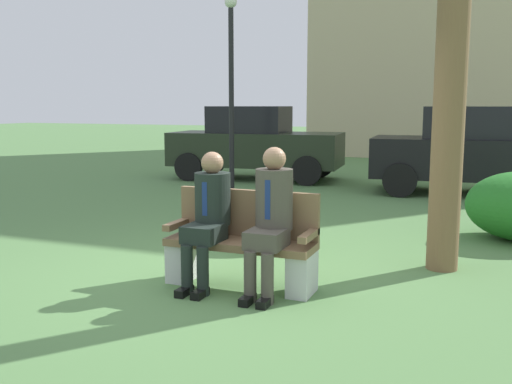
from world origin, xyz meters
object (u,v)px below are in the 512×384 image
(park_bench, at_px, (242,244))
(parked_car_far, at_px, (475,151))
(shrub_mid_lawn, at_px, (259,221))
(seated_man_left, at_px, (208,212))
(parked_car_near, at_px, (255,143))
(street_lamp, at_px, (231,74))
(seated_man_right, at_px, (271,213))

(park_bench, distance_m, parked_car_far, 7.16)
(shrub_mid_lawn, distance_m, parked_car_far, 5.84)
(seated_man_left, distance_m, parked_car_near, 8.07)
(park_bench, relative_size, seated_man_left, 1.12)
(shrub_mid_lawn, bearing_deg, street_lamp, 118.42)
(parked_car_near, height_order, street_lamp, street_lamp)
(shrub_mid_lawn, bearing_deg, seated_man_right, -65.18)
(park_bench, bearing_deg, seated_man_right, -19.46)
(seated_man_right, bearing_deg, parked_car_far, 77.41)
(seated_man_left, height_order, parked_car_near, parked_car_near)
(seated_man_left, distance_m, parked_car_far, 7.34)
(seated_man_right, height_order, shrub_mid_lawn, seated_man_right)
(street_lamp, bearing_deg, park_bench, -64.88)
(parked_car_far, bearing_deg, seated_man_left, -107.31)
(park_bench, xyz_separation_m, street_lamp, (-2.58, 5.51, 1.90))
(seated_man_right, height_order, street_lamp, street_lamp)
(parked_car_far, xyz_separation_m, street_lamp, (-4.48, -1.38, 1.46))
(seated_man_right, distance_m, parked_car_near, 8.29)
(park_bench, bearing_deg, parked_car_near, 111.10)
(seated_man_right, xyz_separation_m, parked_car_near, (-3.23, 7.63, 0.10))
(parked_car_far, distance_m, street_lamp, 4.91)
(parked_car_near, relative_size, parked_car_far, 1.00)
(park_bench, bearing_deg, parked_car_far, 74.63)
(seated_man_left, distance_m, shrub_mid_lawn, 1.74)
(parked_car_far, bearing_deg, park_bench, -105.37)
(park_bench, height_order, shrub_mid_lawn, park_bench)
(parked_car_far, bearing_deg, parked_car_near, 172.53)
(shrub_mid_lawn, distance_m, parked_car_near, 6.46)
(seated_man_right, bearing_deg, street_lamp, 117.37)
(seated_man_left, height_order, street_lamp, street_lamp)
(parked_car_near, bearing_deg, street_lamp, -80.97)
(shrub_mid_lawn, height_order, street_lamp, street_lamp)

